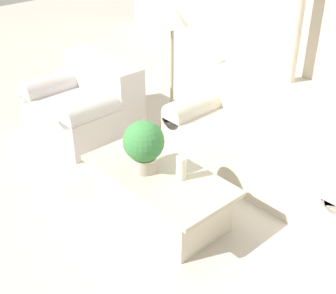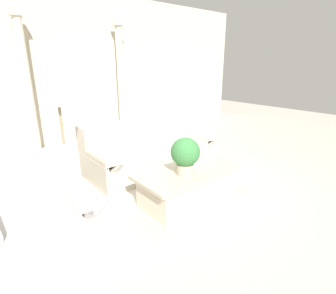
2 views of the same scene
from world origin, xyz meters
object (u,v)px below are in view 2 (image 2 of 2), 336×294
object	(u,v)px
coffee_table	(188,185)
sofa_long	(150,149)
potted_plant	(185,154)
floor_lamp	(59,106)
loveseat	(30,209)

from	to	relation	value
coffee_table	sofa_long	bearing A→B (deg)	76.64
sofa_long	coffee_table	xyz separation A→B (m)	(-0.30, -1.28, -0.11)
potted_plant	floor_lamp	world-z (taller)	floor_lamp
coffee_table	potted_plant	bearing A→B (deg)	-152.27
loveseat	floor_lamp	distance (m)	1.32
coffee_table	potted_plant	xyz separation A→B (m)	(-0.12, -0.06, 0.47)
sofa_long	potted_plant	world-z (taller)	potted_plant
sofa_long	coffee_table	bearing A→B (deg)	-103.36
loveseat	floor_lamp	size ratio (longest dim) A/B	0.79
sofa_long	coffee_table	world-z (taller)	sofa_long
coffee_table	floor_lamp	size ratio (longest dim) A/B	0.94
coffee_table	floor_lamp	bearing A→B (deg)	133.42
loveseat	potted_plant	world-z (taller)	potted_plant
loveseat	potted_plant	xyz separation A→B (m)	(1.64, -0.49, 0.35)
potted_plant	floor_lamp	xyz separation A→B (m)	(-1.01, 1.26, 0.52)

